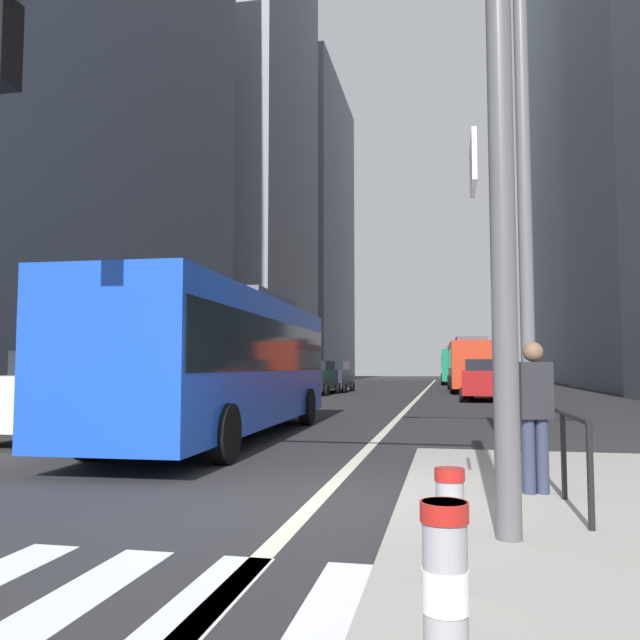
% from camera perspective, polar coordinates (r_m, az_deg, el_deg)
% --- Properties ---
extents(ground_plane, '(160.00, 160.00, 0.00)m').
position_cam_1_polar(ground_plane, '(27.75, 8.21, -7.46)').
color(ground_plane, '#28282B').
extents(crosswalk_stripes, '(7.65, 3.20, 0.01)m').
position_cam_1_polar(crosswalk_stripes, '(4.75, -24.31, -23.56)').
color(crosswalk_stripes, silver).
rests_on(crosswalk_stripes, ground).
extents(lane_centre_line, '(0.20, 80.00, 0.01)m').
position_cam_1_polar(lane_centre_line, '(37.73, 9.06, -6.57)').
color(lane_centre_line, beige).
rests_on(lane_centre_line, ground).
extents(office_tower_left_near, '(10.33, 22.68, 30.71)m').
position_cam_1_polar(office_tower_left_near, '(32.92, -23.85, 20.87)').
color(office_tower_left_near, slate).
rests_on(office_tower_left_near, ground).
extents(office_tower_left_mid, '(11.58, 16.73, 47.36)m').
position_cam_1_polar(office_tower_left_mid, '(56.64, -8.06, 18.80)').
color(office_tower_left_mid, gray).
rests_on(office_tower_left_mid, ground).
extents(office_tower_left_far, '(10.88, 21.41, 35.12)m').
position_cam_1_polar(office_tower_left_far, '(76.60, -2.14, 7.84)').
color(office_tower_left_far, slate).
rests_on(office_tower_left_far, ground).
extents(office_tower_right_far, '(10.10, 24.23, 49.26)m').
position_cam_1_polar(office_tower_right_far, '(75.90, 23.24, 13.82)').
color(office_tower_right_far, slate).
rests_on(office_tower_right_far, ground).
extents(city_bus_blue_oncoming, '(2.90, 11.18, 3.40)m').
position_cam_1_polar(city_bus_blue_oncoming, '(14.54, -8.50, -3.24)').
color(city_bus_blue_oncoming, blue).
rests_on(city_bus_blue_oncoming, ground).
extents(sedan_white_oncoming, '(2.07, 4.31, 1.94)m').
position_cam_1_polar(sedan_white_oncoming, '(15.45, -21.66, -6.19)').
color(sedan_white_oncoming, silver).
rests_on(sedan_white_oncoming, ground).
extents(city_bus_red_receding, '(2.85, 11.02, 3.40)m').
position_cam_1_polar(city_bus_red_receding, '(42.11, 13.23, -3.76)').
color(city_bus_red_receding, red).
rests_on(city_bus_red_receding, ground).
extents(city_bus_red_distant, '(2.73, 10.60, 3.40)m').
position_cam_1_polar(city_bus_red_distant, '(60.11, 12.05, -3.87)').
color(city_bus_red_distant, '#198456').
rests_on(city_bus_red_distant, ground).
extents(car_oncoming_mid, '(2.10, 4.41, 1.94)m').
position_cam_1_polar(car_oncoming_mid, '(40.57, 1.29, -5.06)').
color(car_oncoming_mid, '#232838').
rests_on(car_oncoming_mid, ground).
extents(car_receding_near, '(2.22, 4.66, 1.94)m').
position_cam_1_polar(car_receding_near, '(31.06, 14.32, -5.19)').
color(car_receding_near, maroon).
rests_on(car_receding_near, ground).
extents(car_receding_far, '(2.14, 4.55, 1.94)m').
position_cam_1_polar(car_receding_far, '(31.97, 14.80, -5.15)').
color(car_receding_far, gold).
rests_on(car_receding_far, ground).
extents(car_oncoming_far, '(2.19, 4.58, 1.94)m').
position_cam_1_polar(car_oncoming_far, '(36.84, -0.26, -5.14)').
color(car_oncoming_far, black).
rests_on(car_oncoming_far, ground).
extents(traffic_signal_gantry, '(5.39, 0.65, 6.00)m').
position_cam_1_polar(traffic_signal_gantry, '(6.34, -1.21, 18.69)').
color(traffic_signal_gantry, '#515156').
rests_on(traffic_signal_gantry, median_island).
extents(street_lamp_post, '(5.50, 0.32, 8.00)m').
position_cam_1_polar(street_lamp_post, '(10.24, 17.66, 17.06)').
color(street_lamp_post, '#56565B').
rests_on(street_lamp_post, median_island).
extents(bollard_front, '(0.20, 0.20, 0.92)m').
position_cam_1_polar(bollard_front, '(2.82, 11.17, -23.77)').
color(bollard_front, '#99999E').
rests_on(bollard_front, median_island).
extents(bollard_left, '(0.20, 0.20, 0.80)m').
position_cam_1_polar(bollard_left, '(4.40, 11.57, -17.39)').
color(bollard_left, '#99999E').
rests_on(bollard_left, median_island).
extents(pedestrian_railing, '(0.06, 4.13, 0.98)m').
position_cam_1_polar(pedestrian_railing, '(8.33, 20.13, -9.01)').
color(pedestrian_railing, black).
rests_on(pedestrian_railing, median_island).
extents(pedestrian_walking, '(0.43, 0.33, 1.75)m').
position_cam_1_polar(pedestrian_walking, '(7.86, 18.60, -7.50)').
color(pedestrian_walking, '#2D334C').
rests_on(pedestrian_walking, median_island).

